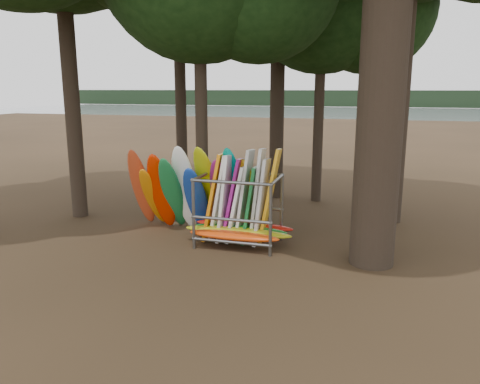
# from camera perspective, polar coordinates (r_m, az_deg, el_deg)

# --- Properties ---
(ground) EXTENTS (120.00, 120.00, 0.00)m
(ground) POSITION_cam_1_polar(r_m,az_deg,el_deg) (13.55, -4.32, -6.96)
(ground) COLOR #47331E
(ground) RESTS_ON ground
(lake) EXTENTS (160.00, 160.00, 0.00)m
(lake) POSITION_cam_1_polar(r_m,az_deg,el_deg) (72.21, 13.04, 8.65)
(lake) COLOR gray
(lake) RESTS_ON ground
(far_shore) EXTENTS (160.00, 4.00, 4.00)m
(far_shore) POSITION_cam_1_polar(r_m,az_deg,el_deg) (122.03, 14.69, 10.97)
(far_shore) COLOR black
(far_shore) RESTS_ON ground
(kayak_row) EXTENTS (4.37, 2.15, 3.01)m
(kayak_row) POSITION_cam_1_polar(r_m,az_deg,el_deg) (14.82, -5.83, -0.11)
(kayak_row) COLOR #C2401E
(kayak_row) RESTS_ON ground
(storage_rack) EXTENTS (3.25, 1.59, 2.86)m
(storage_rack) POSITION_cam_1_polar(r_m,az_deg,el_deg) (13.68, -0.10, -2.46)
(storage_rack) COLOR slate
(storage_rack) RESTS_ON ground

